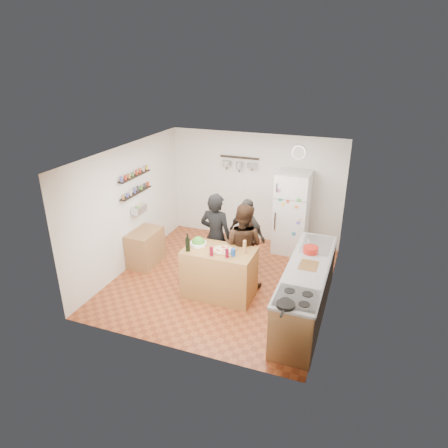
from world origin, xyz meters
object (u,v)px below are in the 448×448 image
at_px(pepper_mill, 245,248).
at_px(person_center, 243,246).
at_px(prep_island, 219,273).
at_px(side_table, 145,248).
at_px(red_bowl, 311,250).
at_px(salad_bowl, 198,244).
at_px(counter_run, 306,291).
at_px(salt_canister, 233,252).
at_px(wall_clock, 299,153).
at_px(person_left, 216,237).
at_px(fridge, 292,213).
at_px(person_back, 247,235).
at_px(skillet, 286,305).
at_px(wine_bottle, 188,245).

distance_m(pepper_mill, person_center, 0.51).
relative_size(prep_island, pepper_mill, 6.27).
bearing_deg(side_table, pepper_mill, -12.47).
bearing_deg(red_bowl, pepper_mill, -159.53).
xyz_separation_m(salad_bowl, counter_run, (1.99, -0.11, -0.49)).
height_order(salt_canister, wall_clock, wall_clock).
bearing_deg(person_left, side_table, 3.89).
distance_m(pepper_mill, side_table, 2.47).
bearing_deg(fridge, person_back, -119.57).
xyz_separation_m(person_left, red_bowl, (1.80, -0.12, 0.10)).
relative_size(pepper_mill, person_center, 0.12).
bearing_deg(person_left, counter_run, 165.32).
bearing_deg(person_back, salad_bowl, 83.90).
height_order(person_back, wall_clock, wall_clock).
distance_m(prep_island, salad_bowl, 0.64).
height_order(person_left, skillet, person_left).
xyz_separation_m(person_center, skillet, (1.19, -1.76, 0.13)).
bearing_deg(person_center, side_table, 3.15).
bearing_deg(person_center, person_left, -2.53).
height_order(prep_island, side_table, prep_island).
bearing_deg(salad_bowl, counter_run, -3.08).
distance_m(person_back, wall_clock, 2.14).
distance_m(wine_bottle, skillet, 2.23).
height_order(fridge, side_table, fridge).
bearing_deg(fridge, person_left, -123.32).
bearing_deg(side_table, wine_bottle, -29.70).
bearing_deg(prep_island, wall_clock, 72.40).
relative_size(salt_canister, person_center, 0.08).
bearing_deg(prep_island, skillet, -40.97).
xyz_separation_m(salad_bowl, salt_canister, (0.72, -0.17, 0.04)).
bearing_deg(counter_run, wall_clock, 105.92).
bearing_deg(salad_bowl, skillet, -35.05).
xyz_separation_m(pepper_mill, salt_canister, (-0.15, -0.17, -0.03)).
bearing_deg(pepper_mill, person_back, 105.30).
xyz_separation_m(pepper_mill, counter_run, (1.12, -0.11, -0.56)).
bearing_deg(salad_bowl, person_center, 32.35).
xyz_separation_m(salad_bowl, fridge, (1.24, 2.19, -0.04)).
height_order(wine_bottle, person_left, person_left).
xyz_separation_m(wine_bottle, side_table, (-1.37, 0.78, -0.67)).
xyz_separation_m(person_center, fridge, (0.54, 1.75, 0.08)).
relative_size(wine_bottle, person_back, 0.16).
bearing_deg(person_center, red_bowl, -176.75).
relative_size(person_center, red_bowl, 6.24).
xyz_separation_m(prep_island, person_left, (-0.29, 0.56, 0.42)).
xyz_separation_m(counter_run, skillet, (-0.10, -1.22, 0.49)).
height_order(pepper_mill, fridge, fridge).
relative_size(prep_island, wine_bottle, 5.13).
xyz_separation_m(person_left, counter_run, (1.85, -0.62, -0.42)).
distance_m(person_back, red_bowl, 1.51).
distance_m(salad_bowl, pepper_mill, 0.87).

